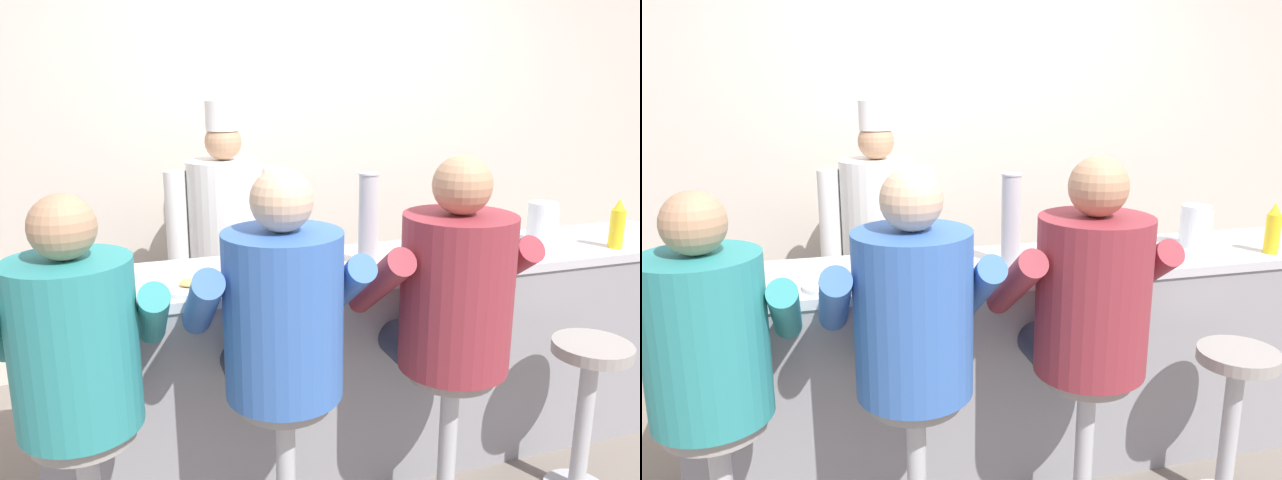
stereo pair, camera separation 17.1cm
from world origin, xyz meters
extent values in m
cube|color=beige|center=(0.00, 1.62, 1.35)|extent=(10.00, 0.06, 2.70)
cube|color=gray|center=(0.00, 0.28, 0.46)|extent=(3.08, 0.55, 0.93)
cube|color=#BCBCC1|center=(0.00, 0.28, 0.95)|extent=(3.15, 0.57, 0.04)
cylinder|color=red|center=(0.15, 0.24, 1.06)|extent=(0.07, 0.07, 0.19)
cone|color=white|center=(0.15, 0.24, 1.19)|extent=(0.06, 0.06, 0.06)
cylinder|color=yellow|center=(1.03, 0.12, 1.06)|extent=(0.07, 0.07, 0.18)
cone|color=yellow|center=(1.03, 0.12, 1.17)|extent=(0.05, 0.05, 0.05)
cylinder|color=silver|center=(0.76, 0.31, 1.06)|extent=(0.14, 0.14, 0.20)
cube|color=silver|center=(0.84, 0.31, 1.07)|extent=(0.02, 0.02, 0.12)
cylinder|color=white|center=(-0.95, 0.13, 0.97)|extent=(0.23, 0.23, 0.02)
ellipsoid|color=#E0BC60|center=(-0.95, 0.13, 1.00)|extent=(0.10, 0.08, 0.03)
cylinder|color=white|center=(0.30, 0.15, 0.99)|extent=(0.14, 0.14, 0.05)
cylinder|color=#4C7AB2|center=(-0.49, 0.37, 1.01)|extent=(0.10, 0.10, 0.08)
torus|color=#4C7AB2|center=(-0.42, 0.37, 1.01)|extent=(0.06, 0.02, 0.06)
cylinder|color=white|center=(-1.33, 0.26, 1.01)|extent=(0.08, 0.08, 0.09)
torus|color=white|center=(-1.28, 0.26, 1.02)|extent=(0.07, 0.01, 0.07)
cylinder|color=#B7BABF|center=(-0.19, 0.24, 1.16)|extent=(0.08, 0.08, 0.39)
cylinder|color=silver|center=(-0.19, 0.24, 1.36)|extent=(0.09, 0.09, 0.01)
cylinder|color=gray|center=(-1.36, -0.27, 0.67)|extent=(0.32, 0.32, 0.05)
cylinder|color=#33384C|center=(-1.45, -0.08, 0.71)|extent=(0.14, 0.38, 0.14)
cylinder|color=#33384C|center=(-1.26, -0.08, 0.71)|extent=(0.14, 0.38, 0.14)
cylinder|color=teal|center=(-1.36, -0.27, 0.97)|extent=(0.38, 0.38, 0.53)
cylinder|color=teal|center=(-1.12, -0.16, 0.99)|extent=(0.10, 0.41, 0.33)
sphere|color=tan|center=(-1.36, -0.27, 1.33)|extent=(0.19, 0.19, 0.19)
cylinder|color=#B2B5BA|center=(-0.71, -0.27, 0.35)|extent=(0.07, 0.07, 0.66)
cylinder|color=gray|center=(-0.71, -0.27, 0.67)|extent=(0.32, 0.32, 0.05)
cylinder|color=#33384C|center=(-0.81, -0.07, 0.71)|extent=(0.15, 0.40, 0.15)
cylinder|color=#33384C|center=(-0.61, -0.07, 0.71)|extent=(0.15, 0.40, 0.15)
cylinder|color=#3866B7|center=(-0.71, -0.27, 0.98)|extent=(0.40, 0.40, 0.57)
cylinder|color=#3866B7|center=(-0.96, -0.16, 1.01)|extent=(0.10, 0.43, 0.35)
cylinder|color=#3866B7|center=(-0.45, -0.16, 1.01)|extent=(0.10, 0.43, 0.35)
sphere|color=#DBB28E|center=(-0.71, -0.27, 1.37)|extent=(0.21, 0.21, 0.21)
cylinder|color=#B2B5BA|center=(-0.06, -0.27, 0.35)|extent=(0.07, 0.07, 0.66)
cylinder|color=gray|center=(-0.06, -0.27, 0.67)|extent=(0.32, 0.32, 0.05)
cylinder|color=#33384C|center=(-0.16, -0.07, 0.71)|extent=(0.15, 0.41, 0.15)
cylinder|color=#33384C|center=(0.05, -0.07, 0.71)|extent=(0.15, 0.41, 0.15)
cylinder|color=maroon|center=(-0.06, -0.27, 0.99)|extent=(0.41, 0.41, 0.58)
cylinder|color=maroon|center=(-0.31, -0.16, 1.02)|extent=(0.11, 0.44, 0.35)
cylinder|color=maroon|center=(0.20, -0.16, 1.02)|extent=(0.11, 0.44, 0.35)
sphere|color=tan|center=(-0.06, -0.27, 1.38)|extent=(0.21, 0.21, 0.21)
cylinder|color=#B2B5BA|center=(0.60, -0.27, 0.35)|extent=(0.07, 0.07, 0.66)
cylinder|color=gray|center=(0.60, -0.27, 0.67)|extent=(0.32, 0.32, 0.05)
cube|color=#232328|center=(-0.64, 1.16, 0.38)|extent=(0.31, 0.17, 0.76)
cube|color=white|center=(-0.64, 1.11, 0.53)|extent=(0.28, 0.02, 0.45)
cylinder|color=white|center=(-0.64, 1.16, 1.04)|extent=(0.41, 0.41, 0.57)
sphere|color=tan|center=(-0.64, 1.16, 1.42)|extent=(0.20, 0.20, 0.20)
cylinder|color=white|center=(-0.64, 1.16, 1.56)|extent=(0.18, 0.18, 0.16)
cylinder|color=white|center=(-0.91, 1.16, 1.04)|extent=(0.11, 0.11, 0.48)
cylinder|color=white|center=(-0.38, 1.16, 1.04)|extent=(0.11, 0.11, 0.48)
camera|label=1|loc=(-1.21, -2.15, 1.74)|focal=35.00mm
camera|label=2|loc=(-1.04, -2.20, 1.74)|focal=35.00mm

